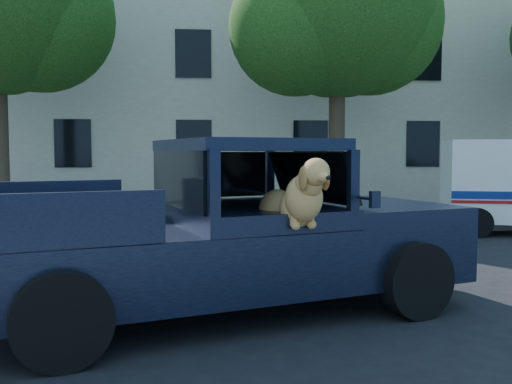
# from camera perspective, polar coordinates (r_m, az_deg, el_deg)

# --- Properties ---
(ground) EXTENTS (120.00, 120.00, 0.00)m
(ground) POSITION_cam_1_polar(r_m,az_deg,el_deg) (6.39, -17.56, -13.55)
(ground) COLOR black
(ground) RESTS_ON ground
(far_sidewalk) EXTENTS (60.00, 4.00, 0.15)m
(far_sidewalk) POSITION_cam_1_polar(r_m,az_deg,el_deg) (15.32, -10.20, -2.93)
(far_sidewalk) COLOR gray
(far_sidewalk) RESTS_ON ground
(lane_stripes) EXTENTS (21.60, 0.14, 0.01)m
(lane_stripes) POSITION_cam_1_polar(r_m,az_deg,el_deg) (9.57, -1.16, -7.46)
(lane_stripes) COLOR silver
(lane_stripes) RESTS_ON ground
(street_tree_mid) EXTENTS (6.00, 5.20, 8.60)m
(street_tree_mid) POSITION_cam_1_polar(r_m,az_deg,el_deg) (16.45, 8.29, 17.33)
(street_tree_mid) COLOR #332619
(street_tree_mid) RESTS_ON ground
(building_main) EXTENTS (26.00, 6.00, 9.00)m
(building_main) POSITION_cam_1_polar(r_m,az_deg,el_deg) (22.66, -0.98, 10.57)
(building_main) COLOR beige
(building_main) RESTS_ON ground
(pickup_truck) EXTENTS (6.15, 3.94, 2.06)m
(pickup_truck) POSITION_cam_1_polar(r_m,az_deg,el_deg) (6.76, -3.92, -6.33)
(pickup_truck) COLOR black
(pickup_truck) RESTS_ON ground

